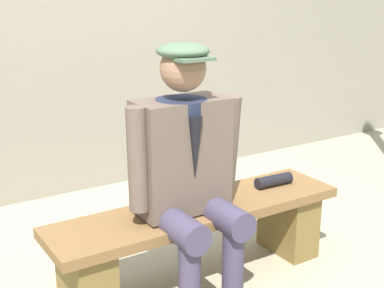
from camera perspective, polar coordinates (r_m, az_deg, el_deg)
name	(u,v)px	position (r m, az deg, el deg)	size (l,w,h in m)	color
ground_plane	(198,279)	(3.09, 0.69, -13.99)	(30.00, 30.00, 0.00)	gray
bench	(199,233)	(2.95, 0.70, -9.30)	(1.64, 0.41, 0.43)	brown
seated_man	(187,164)	(2.69, -0.49, -2.08)	(0.63, 0.59, 1.30)	brown
rolled_magazine	(274,181)	(3.19, 8.58, -3.82)	(0.07, 0.07, 0.23)	black
stadium_wall	(74,63)	(4.26, -12.25, 8.28)	(12.00, 0.24, 1.97)	gray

